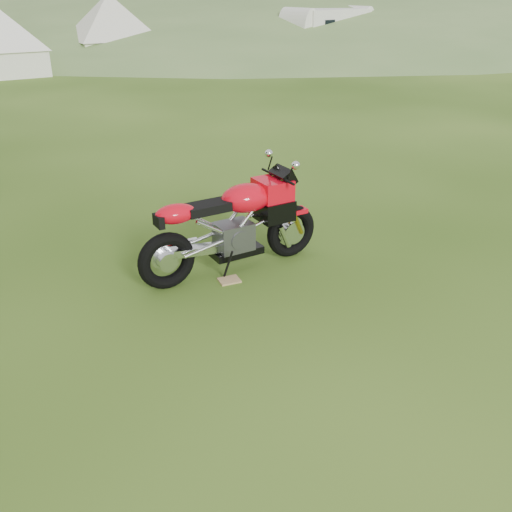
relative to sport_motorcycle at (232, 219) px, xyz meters
name	(u,v)px	position (x,y,z in m)	size (l,w,h in m)	color
ground	(249,339)	(-0.42, -1.38, -0.64)	(120.00, 120.00, 0.00)	#26480F
hillside	(315,24)	(23.58, 38.62, -0.64)	(80.00, 64.00, 8.00)	#58793E
hedgerow	(315,24)	(23.58, 38.62, -0.64)	(36.00, 1.20, 8.60)	black
sport_motorcycle	(232,219)	(0.00, 0.00, 0.00)	(2.15, 0.54, 1.29)	red
plywood_board	(229,280)	(-0.14, -0.23, -0.63)	(0.23, 0.19, 0.02)	tan
tent_mid	(111,29)	(3.02, 20.23, 0.69)	(3.08, 3.08, 2.67)	silver
caravan	(327,33)	(12.05, 17.78, 0.40)	(4.45, 1.99, 2.08)	white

